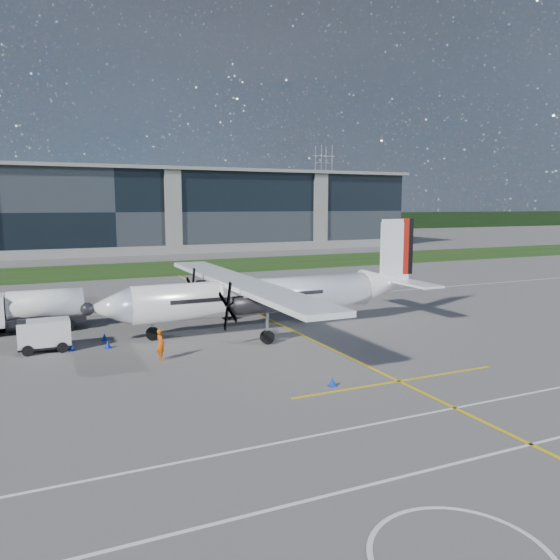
% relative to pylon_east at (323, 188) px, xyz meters
% --- Properties ---
extents(ground, '(400.00, 400.00, 0.00)m').
position_rel_pylon_east_xyz_m(ground, '(-85.00, -110.00, -15.00)').
color(ground, '#5B5856').
rests_on(ground, ground).
extents(grass_strip, '(400.00, 18.00, 0.04)m').
position_rel_pylon_east_xyz_m(grass_strip, '(-85.00, -102.00, -14.98)').
color(grass_strip, '#1A3A0F').
rests_on(grass_strip, ground).
extents(terminal_building, '(120.00, 20.00, 15.00)m').
position_rel_pylon_east_xyz_m(terminal_building, '(-85.00, -70.00, -7.50)').
color(terminal_building, black).
rests_on(terminal_building, ground).
extents(tree_line, '(400.00, 6.00, 6.00)m').
position_rel_pylon_east_xyz_m(tree_line, '(-85.00, -10.00, -12.00)').
color(tree_line, black).
rests_on(tree_line, ground).
extents(pylon_east, '(9.00, 4.60, 30.00)m').
position_rel_pylon_east_xyz_m(pylon_east, '(0.00, 0.00, 0.00)').
color(pylon_east, gray).
rests_on(pylon_east, ground).
extents(yellow_taxiway_centerline, '(0.20, 70.00, 0.01)m').
position_rel_pylon_east_xyz_m(yellow_taxiway_centerline, '(-82.00, -140.00, -14.99)').
color(yellow_taxiway_centerline, yellow).
rests_on(yellow_taxiway_centerline, ground).
extents(white_lane_line, '(90.00, 0.15, 0.01)m').
position_rel_pylon_east_xyz_m(white_lane_line, '(-85.00, -164.00, -14.99)').
color(white_lane_line, white).
rests_on(white_lane_line, ground).
extents(turboprop_aircraft, '(24.86, 25.78, 7.73)m').
position_rel_pylon_east_xyz_m(turboprop_aircraft, '(-83.24, -142.46, -11.13)').
color(turboprop_aircraft, white).
rests_on(turboprop_aircraft, ground).
extents(fuel_tanker_truck, '(7.68, 2.50, 2.88)m').
position_rel_pylon_east_xyz_m(fuel_tanker_truck, '(-99.37, -136.27, -13.56)').
color(fuel_tanker_truck, silver).
rests_on(fuel_tanker_truck, ground).
extents(baggage_tug, '(3.16, 1.89, 1.89)m').
position_rel_pylon_east_xyz_m(baggage_tug, '(-98.01, -142.35, -14.05)').
color(baggage_tug, silver).
rests_on(baggage_tug, ground).
extents(ground_crew_person, '(0.77, 0.96, 2.08)m').
position_rel_pylon_east_xyz_m(ground_crew_person, '(-92.03, -147.24, -13.96)').
color(ground_crew_person, '#F25907').
rests_on(ground_crew_person, ground).
extents(safety_cone_nose_port, '(0.36, 0.36, 0.50)m').
position_rel_pylon_east_xyz_m(safety_cone_nose_port, '(-94.45, -143.25, -14.75)').
color(safety_cone_nose_port, '#0A29BA').
rests_on(safety_cone_nose_port, ground).
extents(safety_cone_portwing, '(0.36, 0.36, 0.50)m').
position_rel_pylon_east_xyz_m(safety_cone_portwing, '(-85.40, -155.25, -14.75)').
color(safety_cone_portwing, '#0A29BA').
rests_on(safety_cone_portwing, ground).
extents(safety_cone_fwd, '(0.36, 0.36, 0.50)m').
position_rel_pylon_east_xyz_m(safety_cone_fwd, '(-96.54, -142.78, -14.75)').
color(safety_cone_fwd, '#0A29BA').
rests_on(safety_cone_fwd, ground).
extents(safety_cone_stbdwing, '(0.36, 0.36, 0.50)m').
position_rel_pylon_east_xyz_m(safety_cone_stbdwing, '(-85.97, -130.00, -14.75)').
color(safety_cone_stbdwing, '#0A29BA').
rests_on(safety_cone_stbdwing, ground).
extents(safety_cone_nose_stbd, '(0.36, 0.36, 0.50)m').
position_rel_pylon_east_xyz_m(safety_cone_nose_stbd, '(-94.40, -141.17, -14.75)').
color(safety_cone_nose_stbd, '#0A29BA').
rests_on(safety_cone_nose_stbd, ground).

